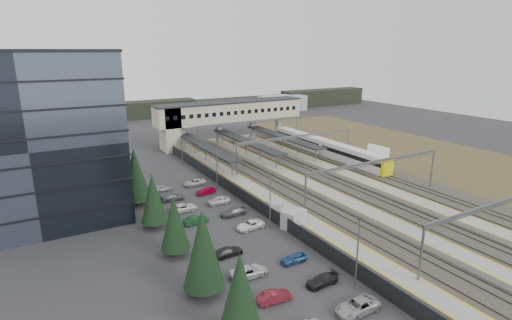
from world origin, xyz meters
TOP-DOWN VIEW (x-y plane):
  - ground at (0.00, 0.00)m, footprint 220.00×220.00m
  - office_building at (-36.00, 12.00)m, footprint 24.30×18.30m
  - conifer_row at (-22.00, -3.86)m, footprint 4.42×49.82m
  - car_park at (-13.41, -7.26)m, footprint 10.56×44.48m
  - lampposts at (-8.00, 1.25)m, footprint 0.50×53.25m
  - fence at (-6.50, 5.00)m, footprint 0.08×90.00m
  - relay_cabin_near at (-5.08, -9.55)m, footprint 3.68×3.14m
  - relay_cabin_far at (-4.78, -4.18)m, footprint 2.59×2.38m
  - rail_corridor at (9.34, 5.00)m, footprint 34.00×90.00m
  - canopies at (7.00, 27.00)m, footprint 23.10×30.00m
  - footbridge at (7.70, 42.00)m, footprint 40.40×6.40m
  - gantries at (12.00, 3.00)m, footprint 28.40×62.28m
  - train at (24.00, 19.17)m, footprint 2.77×38.54m
  - billboard at (27.85, 6.60)m, footprint 0.68×5.55m
  - scrub_east at (45.00, 5.00)m, footprint 34.00×120.00m
  - treeline_far at (23.81, 92.28)m, footprint 170.00×19.00m

SIDE VIEW (x-z plane):
  - ground at x=0.00m, z-range 0.00..0.00m
  - scrub_east at x=45.00m, z-range 0.00..0.06m
  - rail_corridor at x=9.34m, z-range -0.17..0.75m
  - car_park at x=-13.41m, z-range -0.05..1.24m
  - relay_cabin_far at x=-4.78m, z-range 0.00..1.95m
  - fence at x=-6.50m, z-range 0.00..2.00m
  - relay_cabin_near at x=-5.08m, z-range 0.00..2.61m
  - train at x=24.00m, z-range 0.24..3.73m
  - treeline_far at x=23.81m, z-range -0.55..6.45m
  - billboard at x=27.85m, z-range 0.77..5.42m
  - canopies at x=7.00m, z-range 2.28..5.56m
  - lampposts at x=-8.00m, z-range 0.30..8.37m
  - conifer_row at x=-22.00m, z-range 0.09..9.59m
  - gantries at x=12.00m, z-range 2.41..9.58m
  - footbridge at x=7.70m, z-range 2.33..13.53m
  - office_building at x=-36.00m, z-range 0.04..24.34m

